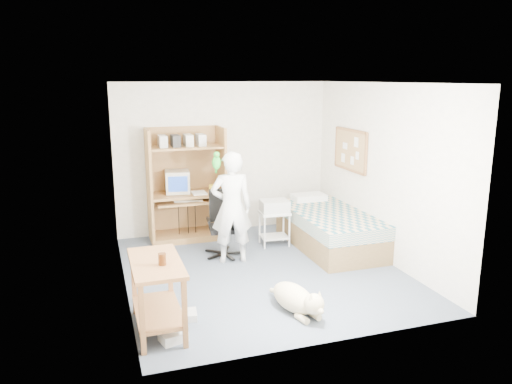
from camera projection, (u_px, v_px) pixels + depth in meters
floor at (262, 270)px, 6.79m from camera, size 4.00×4.00×0.00m
wall_back at (224, 158)px, 8.36m from camera, size 3.60×0.02×2.50m
wall_right at (383, 173)px, 7.06m from camera, size 0.02×4.00×2.50m
wall_left at (120, 190)px, 5.96m from camera, size 0.02×4.00×2.50m
ceiling at (263, 83)px, 6.23m from camera, size 3.60×4.00×0.02m
computer_hutch at (186, 189)px, 8.00m from camera, size 1.20×0.63×1.80m
bed at (329, 229)px, 7.69m from camera, size 1.02×2.02×0.66m
side_desk at (157, 285)px, 5.10m from camera, size 0.50×1.00×0.75m
corkboard at (350, 150)px, 7.84m from camera, size 0.04×0.94×0.66m
office_chair at (224, 233)px, 7.33m from camera, size 0.54×0.54×0.96m
person at (232, 207)px, 6.96m from camera, size 0.62×0.45×1.59m
parrot at (217, 161)px, 6.76m from camera, size 0.12×0.20×0.32m
dog at (296, 299)px, 5.55m from camera, size 0.46×0.97×0.37m
printer_cart at (274, 223)px, 7.75m from camera, size 0.47×0.39×0.54m
printer at (274, 206)px, 7.69m from camera, size 0.44×0.35×0.18m
crt_monitor at (177, 182)px, 7.94m from camera, size 0.41×0.43×0.35m
keyboard at (188, 200)px, 7.89m from camera, size 0.47×0.23×0.03m
pencil_cup at (211, 188)px, 8.04m from camera, size 0.08×0.08×0.12m
drink_glass at (162, 259)px, 4.93m from camera, size 0.08×0.08×0.12m
floor_box_a at (173, 336)px, 4.96m from camera, size 0.29×0.26×0.10m
floor_box_b at (188, 315)px, 5.43m from camera, size 0.21×0.24×0.08m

